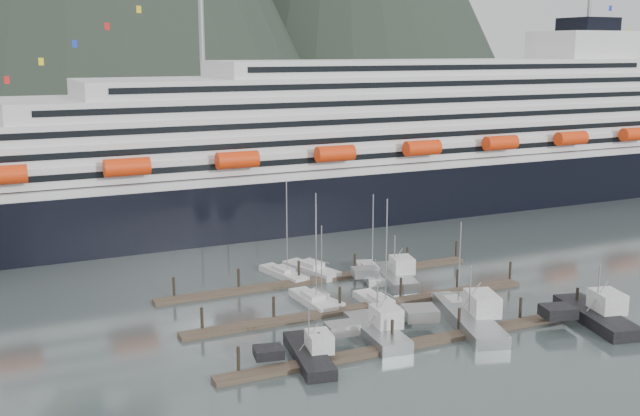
# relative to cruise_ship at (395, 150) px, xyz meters

# --- Properties ---
(ground) EXTENTS (1600.00, 1600.00, 0.00)m
(ground) POSITION_rel_cruise_ship_xyz_m (-30.03, -54.94, -12.04)
(ground) COLOR #4D5B5A
(ground) RESTS_ON ground
(cruise_ship) EXTENTS (210.00, 30.40, 50.30)m
(cruise_ship) POSITION_rel_cruise_ship_xyz_m (0.00, 0.00, 0.00)
(cruise_ship) COLOR black
(cruise_ship) RESTS_ON ground
(dock_near) EXTENTS (48.18, 2.28, 3.20)m
(dock_near) POSITION_rel_cruise_ship_xyz_m (-34.95, -64.89, -11.73)
(dock_near) COLOR #3F3128
(dock_near) RESTS_ON ground
(dock_mid) EXTENTS (48.18, 2.28, 3.20)m
(dock_mid) POSITION_rel_cruise_ship_xyz_m (-34.95, -51.89, -11.73)
(dock_mid) COLOR #3F3128
(dock_mid) RESTS_ON ground
(dock_far) EXTENTS (48.18, 2.28, 3.20)m
(dock_far) POSITION_rel_cruise_ship_xyz_m (-34.95, -38.89, -11.73)
(dock_far) COLOR #3F3128
(dock_far) RESTS_ON ground
(sailboat_b) EXTENTS (4.31, 8.93, 10.87)m
(sailboat_b) POSITION_rel_cruise_ship_xyz_m (-39.49, -47.24, -11.65)
(sailboat_b) COLOR #B9B9B9
(sailboat_b) RESTS_ON ground
(sailboat_c) EXTENTS (2.99, 9.46, 13.86)m
(sailboat_c) POSITION_rel_cruise_ship_xyz_m (-40.27, -47.53, -11.62)
(sailboat_c) COLOR #B9B9B9
(sailboat_c) RESTS_ON ground
(sailboat_d) EXTENTS (2.68, 10.95, 14.92)m
(sailboat_d) POSITION_rel_cruise_ship_xyz_m (-33.09, -52.75, -11.61)
(sailboat_d) COLOR #B9B9B9
(sailboat_d) RESTS_ON ground
(sailboat_e) EXTENTS (4.43, 9.76, 14.78)m
(sailboat_e) POSITION_rel_cruise_ship_xyz_m (-39.19, -34.95, -11.61)
(sailboat_e) COLOR #B9B9B9
(sailboat_e) RESTS_ON ground
(sailboat_f) EXTENTS (5.68, 10.58, 12.73)m
(sailboat_f) POSITION_rel_cruise_ship_xyz_m (-34.75, -34.95, -11.61)
(sailboat_f) COLOR #B9B9B9
(sailboat_f) RESTS_ON ground
(sailboat_g) EXTENTS (5.70, 11.10, 12.80)m
(sailboat_g) POSITION_rel_cruise_ship_xyz_m (-27.51, -39.91, -11.62)
(sailboat_g) COLOR #B9B9B9
(sailboat_g) RESTS_ON ground
(sailboat_h) EXTENTS (4.15, 9.22, 12.13)m
(sailboat_h) POSITION_rel_cruise_ship_xyz_m (-24.87, -57.17, -11.63)
(sailboat_h) COLOR #B9B9B9
(sailboat_h) RESTS_ON ground
(trawler_a) EXTENTS (8.62, 11.82, 6.25)m
(trawler_a) POSITION_rel_cruise_ship_xyz_m (-48.24, -63.62, -11.21)
(trawler_a) COLOR black
(trawler_a) RESTS_ON ground
(trawler_b) EXTENTS (8.95, 11.74, 7.45)m
(trawler_b) POSITION_rel_cruise_ship_xyz_m (-38.53, -61.05, -11.10)
(trawler_b) COLOR #95989B
(trawler_b) RESTS_ON ground
(trawler_c) EXTENTS (12.39, 16.45, 8.19)m
(trawler_c) POSITION_rel_cruise_ship_xyz_m (-26.59, -62.17, -11.04)
(trawler_c) COLOR #95989B
(trawler_c) RESTS_ON ground
(trawler_d) EXTENTS (10.67, 14.03, 8.06)m
(trawler_d) POSITION_rel_cruise_ship_xyz_m (-12.18, -68.11, -11.05)
(trawler_d) COLOR black
(trawler_d) RESTS_ON ground
(trawler_e) EXTENTS (9.31, 11.97, 7.44)m
(trawler_e) POSITION_rel_cruise_ship_xyz_m (-25.89, -43.61, -11.10)
(trawler_e) COLOR #95989B
(trawler_e) RESTS_ON ground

